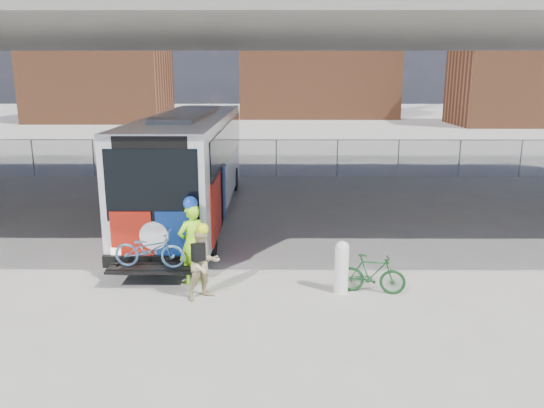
{
  "coord_description": "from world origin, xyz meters",
  "views": [
    {
      "loc": [
        0.94,
        -13.82,
        4.89
      ],
      "look_at": [
        0.86,
        -0.32,
        1.6
      ],
      "focal_mm": 35.0,
      "sensor_mm": 36.0,
      "label": 1
    }
  ],
  "objects_px": {
    "cyclist_tan": "(203,263)",
    "bike_parked": "(372,274)",
    "bollard": "(342,265)",
    "cyclist_hivis": "(192,242)",
    "bus": "(191,157)"
  },
  "relations": [
    {
      "from": "cyclist_tan",
      "to": "bike_parked",
      "type": "xyz_separation_m",
      "value": [
        3.81,
        0.31,
        -0.37
      ]
    },
    {
      "from": "bollard",
      "to": "cyclist_tan",
      "type": "distance_m",
      "value": 3.14
    },
    {
      "from": "bollard",
      "to": "cyclist_hivis",
      "type": "bearing_deg",
      "value": 170.49
    },
    {
      "from": "cyclist_tan",
      "to": "bike_parked",
      "type": "relative_size",
      "value": 1.15
    },
    {
      "from": "cyclist_hivis",
      "to": "bike_parked",
      "type": "bearing_deg",
      "value": 132.83
    },
    {
      "from": "cyclist_hivis",
      "to": "cyclist_tan",
      "type": "relative_size",
      "value": 1.22
    },
    {
      "from": "cyclist_hivis",
      "to": "cyclist_tan",
      "type": "xyz_separation_m",
      "value": [
        0.4,
        -0.93,
        -0.2
      ]
    },
    {
      "from": "bollard",
      "to": "bike_parked",
      "type": "relative_size",
      "value": 0.81
    },
    {
      "from": "cyclist_hivis",
      "to": "bike_parked",
      "type": "distance_m",
      "value": 4.29
    },
    {
      "from": "bollard",
      "to": "cyclist_hivis",
      "type": "relative_size",
      "value": 0.58
    },
    {
      "from": "bus",
      "to": "bollard",
      "type": "distance_m",
      "value": 8.36
    },
    {
      "from": "bus",
      "to": "bike_parked",
      "type": "height_order",
      "value": "bus"
    },
    {
      "from": "bollard",
      "to": "cyclist_hivis",
      "type": "distance_m",
      "value": 3.58
    },
    {
      "from": "bus",
      "to": "bike_parked",
      "type": "relative_size",
      "value": 8.45
    },
    {
      "from": "cyclist_tan",
      "to": "bus",
      "type": "bearing_deg",
      "value": 66.44
    }
  ]
}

